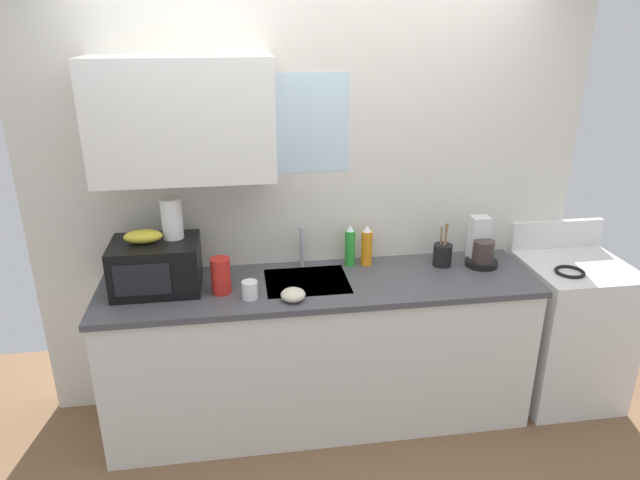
{
  "coord_description": "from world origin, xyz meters",
  "views": [
    {
      "loc": [
        -0.43,
        -2.85,
        2.28
      ],
      "look_at": [
        0.0,
        0.0,
        1.15
      ],
      "focal_mm": 32.12,
      "sensor_mm": 36.0,
      "label": 1
    }
  ],
  "objects_px": {
    "stove_range": "(567,329)",
    "microwave": "(156,266)",
    "cereal_canister": "(221,276)",
    "utensil_crock": "(442,254)",
    "mug_white": "(250,290)",
    "small_bowl": "(293,295)",
    "dish_soap_bottle_green": "(350,246)",
    "coffee_maker": "(481,247)",
    "paper_towel_roll": "(172,218)",
    "dish_soap_bottle_orange": "(367,246)",
    "banana_bunch": "(143,236)"
  },
  "relations": [
    {
      "from": "mug_white",
      "to": "small_bowl",
      "type": "bearing_deg",
      "value": -15.26
    },
    {
      "from": "coffee_maker",
      "to": "cereal_canister",
      "type": "distance_m",
      "value": 1.53
    },
    {
      "from": "stove_range",
      "to": "utensil_crock",
      "type": "height_order",
      "value": "utensil_crock"
    },
    {
      "from": "microwave",
      "to": "dish_soap_bottle_green",
      "type": "relative_size",
      "value": 1.84
    },
    {
      "from": "paper_towel_roll",
      "to": "mug_white",
      "type": "height_order",
      "value": "paper_towel_roll"
    },
    {
      "from": "small_bowl",
      "to": "stove_range",
      "type": "bearing_deg",
      "value": 6.71
    },
    {
      "from": "dish_soap_bottle_orange",
      "to": "dish_soap_bottle_green",
      "type": "bearing_deg",
      "value": 174.4
    },
    {
      "from": "stove_range",
      "to": "cereal_canister",
      "type": "xyz_separation_m",
      "value": [
        -2.1,
        -0.05,
        0.54
      ]
    },
    {
      "from": "cereal_canister",
      "to": "small_bowl",
      "type": "bearing_deg",
      "value": -22.19
    },
    {
      "from": "dish_soap_bottle_orange",
      "to": "cereal_canister",
      "type": "distance_m",
      "value": 0.88
    },
    {
      "from": "coffee_maker",
      "to": "cereal_canister",
      "type": "height_order",
      "value": "coffee_maker"
    },
    {
      "from": "coffee_maker",
      "to": "mug_white",
      "type": "height_order",
      "value": "coffee_maker"
    },
    {
      "from": "coffee_maker",
      "to": "utensil_crock",
      "type": "height_order",
      "value": "coffee_maker"
    },
    {
      "from": "mug_white",
      "to": "utensil_crock",
      "type": "height_order",
      "value": "utensil_crock"
    },
    {
      "from": "stove_range",
      "to": "mug_white",
      "type": "distance_m",
      "value": 2.02
    },
    {
      "from": "banana_bunch",
      "to": "mug_white",
      "type": "height_order",
      "value": "banana_bunch"
    },
    {
      "from": "microwave",
      "to": "coffee_maker",
      "type": "height_order",
      "value": "coffee_maker"
    },
    {
      "from": "utensil_crock",
      "to": "coffee_maker",
      "type": "bearing_deg",
      "value": -2.85
    },
    {
      "from": "microwave",
      "to": "dish_soap_bottle_green",
      "type": "distance_m",
      "value": 1.1
    },
    {
      "from": "stove_range",
      "to": "microwave",
      "type": "relative_size",
      "value": 2.35
    },
    {
      "from": "dish_soap_bottle_orange",
      "to": "mug_white",
      "type": "height_order",
      "value": "dish_soap_bottle_orange"
    },
    {
      "from": "banana_bunch",
      "to": "cereal_canister",
      "type": "relative_size",
      "value": 1.02
    },
    {
      "from": "cereal_canister",
      "to": "small_bowl",
      "type": "relative_size",
      "value": 1.51
    },
    {
      "from": "coffee_maker",
      "to": "small_bowl",
      "type": "bearing_deg",
      "value": -165.0
    },
    {
      "from": "small_bowl",
      "to": "microwave",
      "type": "bearing_deg",
      "value": 160.67
    },
    {
      "from": "utensil_crock",
      "to": "small_bowl",
      "type": "xyz_separation_m",
      "value": [
        -0.92,
        -0.32,
        -0.04
      ]
    },
    {
      "from": "cereal_canister",
      "to": "paper_towel_roll",
      "type": "bearing_deg",
      "value": 147.99
    },
    {
      "from": "coffee_maker",
      "to": "dish_soap_bottle_green",
      "type": "xyz_separation_m",
      "value": [
        -0.77,
        0.1,
        0.01
      ]
    },
    {
      "from": "paper_towel_roll",
      "to": "dish_soap_bottle_green",
      "type": "distance_m",
      "value": 1.03
    },
    {
      "from": "paper_towel_roll",
      "to": "cereal_canister",
      "type": "relative_size",
      "value": 1.12
    },
    {
      "from": "stove_range",
      "to": "utensil_crock",
      "type": "bearing_deg",
      "value": 171.83
    },
    {
      "from": "banana_bunch",
      "to": "mug_white",
      "type": "distance_m",
      "value": 0.63
    },
    {
      "from": "stove_range",
      "to": "microwave",
      "type": "xyz_separation_m",
      "value": [
        -2.44,
        0.04,
        0.58
      ]
    },
    {
      "from": "coffee_maker",
      "to": "cereal_canister",
      "type": "bearing_deg",
      "value": -174.05
    },
    {
      "from": "cereal_canister",
      "to": "utensil_crock",
      "type": "xyz_separation_m",
      "value": [
        1.29,
        0.17,
        -0.03
      ]
    },
    {
      "from": "paper_towel_roll",
      "to": "small_bowl",
      "type": "height_order",
      "value": "paper_towel_roll"
    },
    {
      "from": "coffee_maker",
      "to": "small_bowl",
      "type": "distance_m",
      "value": 1.19
    },
    {
      "from": "stove_range",
      "to": "mug_white",
      "type": "height_order",
      "value": "stove_range"
    },
    {
      "from": "dish_soap_bottle_green",
      "to": "utensil_crock",
      "type": "xyz_separation_m",
      "value": [
        0.54,
        -0.09,
        -0.05
      ]
    },
    {
      "from": "small_bowl",
      "to": "banana_bunch",
      "type": "bearing_deg",
      "value": 161.74
    },
    {
      "from": "dish_soap_bottle_orange",
      "to": "small_bowl",
      "type": "distance_m",
      "value": 0.63
    },
    {
      "from": "utensil_crock",
      "to": "small_bowl",
      "type": "bearing_deg",
      "value": -160.85
    },
    {
      "from": "microwave",
      "to": "coffee_maker",
      "type": "bearing_deg",
      "value": 1.84
    },
    {
      "from": "stove_range",
      "to": "microwave",
      "type": "bearing_deg",
      "value": 178.94
    },
    {
      "from": "microwave",
      "to": "stove_range",
      "type": "bearing_deg",
      "value": -1.06
    },
    {
      "from": "banana_bunch",
      "to": "small_bowl",
      "type": "bearing_deg",
      "value": -18.26
    },
    {
      "from": "cereal_canister",
      "to": "microwave",
      "type": "bearing_deg",
      "value": 163.87
    },
    {
      "from": "utensil_crock",
      "to": "small_bowl",
      "type": "height_order",
      "value": "utensil_crock"
    },
    {
      "from": "coffee_maker",
      "to": "small_bowl",
      "type": "relative_size",
      "value": 2.15
    },
    {
      "from": "coffee_maker",
      "to": "dish_soap_bottle_orange",
      "type": "xyz_separation_m",
      "value": [
        -0.67,
        0.09,
        0.01
      ]
    }
  ]
}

